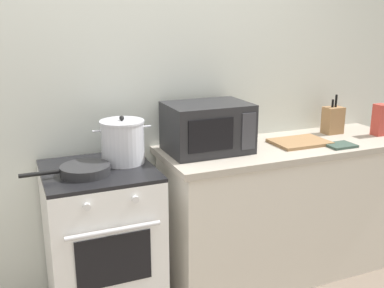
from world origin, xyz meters
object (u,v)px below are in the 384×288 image
object	(u,v)px
stove	(102,245)
frying_pan	(84,170)
pasta_box	(380,120)
knife_block	(333,120)
oven_mitt	(340,145)
stock_pot	(123,142)
cutting_board	(300,142)
microwave	(207,127)

from	to	relation	value
stove	frying_pan	size ratio (longest dim) A/B	1.99
pasta_box	frying_pan	bearing A→B (deg)	-178.99
knife_block	oven_mitt	bearing A→B (deg)	-120.72
stove	pasta_box	world-z (taller)	pasta_box
stove	knife_block	bearing A→B (deg)	4.73
stock_pot	frying_pan	xyz separation A→B (m)	(-0.24, -0.12, -0.10)
cutting_board	knife_block	distance (m)	0.41
microwave	pasta_box	xyz separation A→B (m)	(1.27, -0.11, -0.04)
frying_pan	pasta_box	size ratio (longest dim) A/B	2.10
microwave	knife_block	size ratio (longest dim) A/B	1.80
knife_block	microwave	bearing A→B (deg)	-176.49
cutting_board	oven_mitt	bearing A→B (deg)	-38.72
stove	frying_pan	xyz separation A→B (m)	(-0.08, -0.07, 0.48)
stock_pot	pasta_box	world-z (taller)	stock_pot
cutting_board	frying_pan	bearing A→B (deg)	-177.31
frying_pan	pasta_box	xyz separation A→B (m)	(2.05, 0.04, 0.08)
stove	knife_block	world-z (taller)	knife_block
stock_pot	oven_mitt	xyz separation A→B (m)	(1.37, -0.22, -0.12)
cutting_board	stove	bearing A→B (deg)	-179.95
stock_pot	microwave	distance (m)	0.54
microwave	cutting_board	distance (m)	0.65
stock_pot	pasta_box	distance (m)	1.81
microwave	knife_block	distance (m)	1.01
frying_pan	knife_block	size ratio (longest dim) A/B	1.66
frying_pan	microwave	bearing A→B (deg)	10.50
knife_block	pasta_box	size ratio (longest dim) A/B	1.26
stove	cutting_board	world-z (taller)	cutting_board
pasta_box	oven_mitt	distance (m)	0.47
stove	oven_mitt	distance (m)	1.60
stove	oven_mitt	world-z (taller)	oven_mitt
stock_pot	stove	bearing A→B (deg)	-159.98
stock_pot	microwave	xyz separation A→B (m)	(0.54, 0.02, 0.03)
stove	microwave	bearing A→B (deg)	6.50
stove	knife_block	distance (m)	1.80
stove	stock_pot	distance (m)	0.61
frying_pan	knife_block	bearing A→B (deg)	6.58
stove	cutting_board	size ratio (longest dim) A/B	2.56
pasta_box	microwave	bearing A→B (deg)	175.16
oven_mitt	cutting_board	bearing A→B (deg)	141.28
stove	knife_block	xyz separation A→B (m)	(1.70, 0.14, 0.56)
microwave	cutting_board	world-z (taller)	microwave
stock_pot	oven_mitt	world-z (taller)	stock_pot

